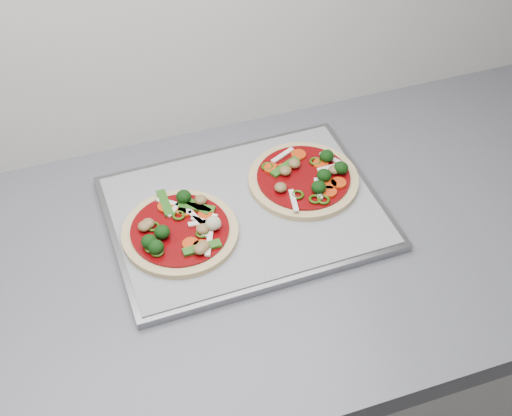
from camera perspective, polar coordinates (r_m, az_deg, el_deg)
name	(u,v)px	position (r m, az deg, el deg)	size (l,w,h in m)	color
baking_tray	(246,213)	(1.13, -0.85, -0.41)	(0.42, 0.31, 0.01)	gray
parchment	(245,210)	(1.12, -0.85, -0.13)	(0.41, 0.30, 0.00)	gray
pizza_left	(180,230)	(1.09, -6.08, -1.77)	(0.23, 0.23, 0.03)	tan
pizza_right	(306,178)	(1.17, 3.99, 2.41)	(0.20, 0.20, 0.03)	tan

